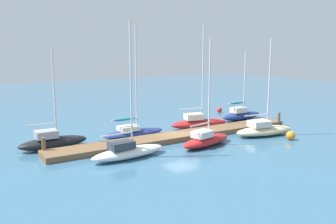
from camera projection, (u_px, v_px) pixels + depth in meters
name	position (u px, v px, depth m)	size (l,w,h in m)	color
ground_plane	(180.00, 138.00, 30.70)	(120.00, 120.00, 0.00)	#386684
dock_pier	(180.00, 136.00, 30.66)	(23.04, 2.31, 0.44)	brown
dock_piling_near_end	(44.00, 147.00, 25.58)	(0.28, 0.28, 1.35)	brown
dock_piling_far_end	(279.00, 119.00, 35.57)	(0.28, 0.28, 1.35)	brown
sailboat_0	(53.00, 141.00, 27.51)	(5.31, 1.86, 7.62)	black
sailboat_1	(128.00, 150.00, 25.08)	(5.75, 1.95, 9.44)	white
sailboat_2	(133.00, 131.00, 31.20)	(5.72, 1.89, 9.51)	navy
sailboat_3	(206.00, 139.00, 28.27)	(5.46, 2.73, 8.38)	#B21E1E
sailboat_4	(199.00, 122.00, 34.50)	(5.96, 2.74, 9.91)	#B21E1E
sailboat_5	(264.00, 129.00, 31.69)	(5.98, 2.76, 8.42)	beige
sailboat_6	(241.00, 114.00, 38.67)	(5.29, 1.63, 7.36)	navy
mooring_buoy_orange	(291.00, 135.00, 30.17)	(0.76, 0.76, 0.76)	orange
mooring_buoy_red	(220.00, 110.00, 43.28)	(0.61, 0.61, 0.61)	red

